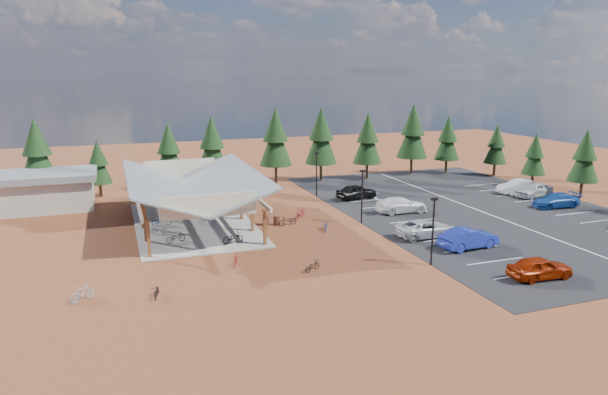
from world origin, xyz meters
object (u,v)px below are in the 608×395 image
(trash_bin_0, at_px, (266,221))
(bike_8, at_px, (157,291))
(bike_6, at_px, (200,208))
(bike_15, at_px, (300,213))
(car_1, at_px, (469,238))
(bike_9, at_px, (82,293))
(car_2, at_px, (425,228))
(bike_1, at_px, (158,229))
(bike_5, at_px, (207,219))
(car_3, at_px, (401,205))
(lamp_post_0, at_px, (433,227))
(car_8, at_px, (534,190))
(lamp_post_1, at_px, (362,193))
(bike_pavilion, at_px, (192,185))
(bike_12, at_px, (312,266))
(bike_4, at_px, (233,238))
(car_0, at_px, (540,268))
(bike_11, at_px, (235,260))
(bike_7, at_px, (212,201))
(car_9, at_px, (519,187))
(lamp_post_2, at_px, (317,171))
(car_4, at_px, (356,192))
(outbuilding, at_px, (41,190))
(bike_16, at_px, (288,220))
(bike_2, at_px, (161,221))
(trash_bin_1, at_px, (277,220))
(bike_0, at_px, (176,237))
(bike_3, at_px, (170,201))
(car_7, at_px, (556,200))
(bike_14, at_px, (326,225))

(trash_bin_0, relative_size, bike_8, 0.57)
(bike_6, xyz_separation_m, bike_15, (8.89, -5.07, -0.04))
(trash_bin_0, height_order, car_1, car_1)
(bike_9, relative_size, car_2, 0.32)
(bike_1, distance_m, bike_5, 4.86)
(bike_1, xyz_separation_m, car_3, (23.97, -0.39, 0.25))
(lamp_post_0, xyz_separation_m, car_8, (23.26, 15.29, -2.11))
(lamp_post_1, bearing_deg, bike_15, 144.54)
(bike_pavilion, height_order, bike_12, bike_pavilion)
(bike_4, xyz_separation_m, car_0, (18.36, -14.71, 0.25))
(trash_bin_0, xyz_separation_m, bike_5, (-5.21, 1.90, 0.15))
(bike_11, bearing_deg, bike_7, 105.61)
(bike_pavilion, bearing_deg, bike_7, 65.25)
(bike_8, bearing_deg, car_9, 32.65)
(bike_7, bearing_deg, car_9, -104.25)
(bike_5, distance_m, bike_8, 16.65)
(lamp_post_2, height_order, bike_11, lamp_post_2)
(bike_9, distance_m, bike_11, 10.79)
(bike_4, bearing_deg, car_4, -63.00)
(outbuilding, distance_m, bike_16, 26.47)
(outbuilding, relative_size, lamp_post_2, 2.14)
(bike_2, relative_size, car_2, 0.32)
(bike_pavilion, relative_size, car_0, 4.25)
(lamp_post_0, xyz_separation_m, bike_9, (-24.14, 1.73, -2.46))
(outbuilding, height_order, bike_12, outbuilding)
(trash_bin_1, height_order, bike_2, bike_2)
(bike_0, xyz_separation_m, car_2, (20.59, -5.43, 0.25))
(car_1, bearing_deg, bike_12, 86.89)
(trash_bin_0, distance_m, trash_bin_1, 0.99)
(bike_0, bearing_deg, bike_3, -19.38)
(bike_15, relative_size, car_0, 0.39)
(car_2, height_order, car_9, car_9)
(car_4, height_order, car_9, car_9)
(bike_7, bearing_deg, outbuilding, 69.58)
(car_7, bearing_deg, bike_14, -86.92)
(outbuilding, distance_m, bike_6, 16.94)
(outbuilding, xyz_separation_m, bike_8, (9.28, -27.28, -1.61))
(lamp_post_2, height_order, car_4, lamp_post_2)
(bike_1, relative_size, bike_12, 1.01)
(outbuilding, bearing_deg, trash_bin_0, -33.77)
(bike_15, distance_m, car_2, 12.46)
(bike_pavilion, distance_m, car_1, 24.96)
(outbuilding, distance_m, car_0, 47.72)
(bike_2, relative_size, car_9, 0.34)
(bike_0, height_order, car_9, car_9)
(bike_0, relative_size, bike_12, 1.08)
(bike_14, bearing_deg, bike_6, 156.17)
(bike_9, relative_size, bike_11, 1.14)
(bike_15, xyz_separation_m, bike_16, (-1.83, -1.82, -0.07))
(lamp_post_2, xyz_separation_m, bike_1, (-18.44, -9.38, -2.41))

